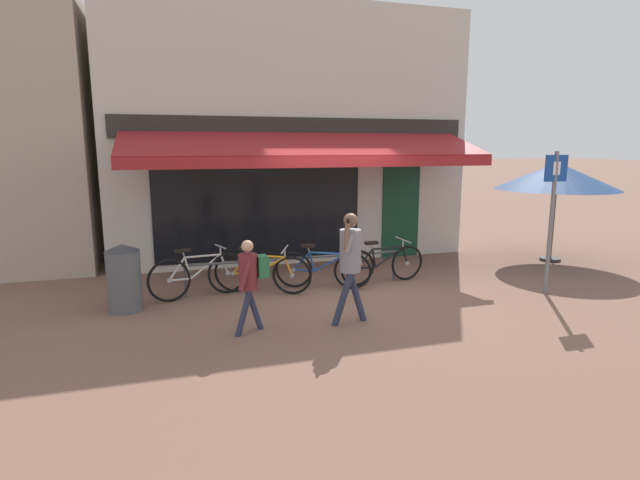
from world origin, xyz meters
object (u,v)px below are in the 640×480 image
at_px(bicycle_blue, 323,269).
at_px(litter_bin, 124,278).
at_px(cafe_parasol, 557,176).
at_px(bicycle_silver, 199,275).
at_px(pedestrian_adult, 350,256).
at_px(bicycle_orange, 262,273).
at_px(pedestrian_child, 250,275).
at_px(bicycle_black, 383,264).
at_px(parking_sign, 552,208).

xyz_separation_m(bicycle_blue, litter_bin, (-3.28, -0.27, 0.16)).
distance_m(bicycle_blue, cafe_parasol, 5.76).
relative_size(bicycle_silver, pedestrian_adult, 1.05).
height_order(bicycle_orange, litter_bin, litter_bin).
height_order(pedestrian_adult, litter_bin, pedestrian_adult).
relative_size(bicycle_silver, bicycle_orange, 1.05).
relative_size(pedestrian_adult, pedestrian_child, 1.24).
height_order(bicycle_orange, pedestrian_child, pedestrian_child).
distance_m(bicycle_blue, pedestrian_adult, 1.91).
height_order(bicycle_orange, pedestrian_adult, pedestrian_adult).
xyz_separation_m(bicycle_black, cafe_parasol, (4.35, 0.63, 1.50)).
bearing_deg(pedestrian_child, pedestrian_adult, 173.03).
distance_m(bicycle_black, pedestrian_child, 3.28).
bearing_deg(parking_sign, bicycle_blue, 158.83).
distance_m(pedestrian_child, cafe_parasol, 7.56).
distance_m(bicycle_silver, litter_bin, 1.21).
bearing_deg(bicycle_black, litter_bin, 177.03).
xyz_separation_m(bicycle_silver, bicycle_black, (3.31, -0.10, -0.02)).
relative_size(bicycle_blue, bicycle_black, 0.94).
xyz_separation_m(pedestrian_child, litter_bin, (-1.71, 1.48, -0.28)).
xyz_separation_m(bicycle_silver, pedestrian_adult, (1.98, -1.91, 0.61)).
height_order(pedestrian_child, cafe_parasol, cafe_parasol).
distance_m(bicycle_silver, bicycle_blue, 2.14).
bearing_deg(cafe_parasol, pedestrian_adult, -156.71).
bearing_deg(litter_bin, bicycle_blue, 4.67).
distance_m(bicycle_black, pedestrian_adult, 2.33).
xyz_separation_m(bicycle_silver, bicycle_blue, (2.14, -0.12, -0.02)).
relative_size(pedestrian_child, litter_bin, 1.24).
relative_size(pedestrian_adult, litter_bin, 1.53).
height_order(pedestrian_adult, parking_sign, parking_sign).
bearing_deg(bicycle_blue, litter_bin, -152.52).
bearing_deg(parking_sign, pedestrian_child, -176.18).
xyz_separation_m(parking_sign, cafe_parasol, (1.91, 2.05, 0.38)).
bearing_deg(bicycle_orange, pedestrian_adult, -37.76).
bearing_deg(bicycle_blue, cafe_parasol, 29.53).
height_order(bicycle_blue, pedestrian_child, pedestrian_child).
bearing_deg(bicycle_blue, pedestrian_child, -109.05).
relative_size(bicycle_silver, litter_bin, 1.60).
relative_size(pedestrian_adult, cafe_parasol, 0.63).
relative_size(bicycle_silver, parking_sign, 0.69).
xyz_separation_m(pedestrian_adult, pedestrian_child, (-1.41, 0.05, -0.19)).
bearing_deg(bicycle_orange, cafe_parasol, 30.42).
distance_m(bicycle_orange, pedestrian_child, 1.88).
height_order(pedestrian_adult, cafe_parasol, cafe_parasol).
bearing_deg(cafe_parasol, bicycle_black, -171.71).
distance_m(litter_bin, parking_sign, 7.05).
bearing_deg(parking_sign, bicycle_silver, 165.21).
xyz_separation_m(bicycle_silver, litter_bin, (-1.14, -0.39, 0.14)).
bearing_deg(cafe_parasol, bicycle_blue, -173.29).
height_order(bicycle_black, pedestrian_adult, pedestrian_adult).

